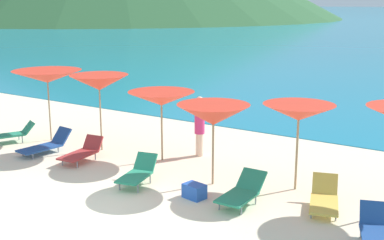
% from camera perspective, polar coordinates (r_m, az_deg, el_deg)
% --- Properties ---
extents(ground_plane, '(50.00, 100.00, 0.30)m').
position_cam_1_polar(ground_plane, '(19.16, 9.45, -1.04)').
color(ground_plane, beige).
extents(umbrella_0, '(2.39, 2.39, 2.33)m').
position_cam_1_polar(umbrella_0, '(17.13, -15.92, 4.71)').
color(umbrella_0, '#9E7F59').
rests_on(umbrella_0, ground_plane).
extents(umbrella_1, '(1.95, 1.95, 2.34)m').
position_cam_1_polar(umbrella_1, '(15.59, -10.37, 4.14)').
color(umbrella_1, '#9E7F59').
rests_on(umbrella_1, ground_plane).
extents(umbrella_2, '(2.08, 2.08, 2.01)m').
position_cam_1_polar(umbrella_2, '(14.38, -3.45, 2.41)').
color(umbrella_2, '#9E7F59').
rests_on(umbrella_2, ground_plane).
extents(umbrella_3, '(1.86, 1.86, 2.05)m').
position_cam_1_polar(umbrella_3, '(12.42, 2.41, 0.58)').
color(umbrella_3, '#9E7F59').
rests_on(umbrella_3, ground_plane).
extents(umbrella_4, '(1.79, 1.79, 2.13)m').
position_cam_1_polar(umbrella_4, '(12.29, 11.88, 0.83)').
color(umbrella_4, '#9E7F59').
rests_on(umbrella_4, ground_plane).
extents(lounge_chair_0, '(0.86, 1.44, 0.67)m').
position_cam_1_polar(lounge_chair_0, '(12.84, -6.09, -5.86)').
color(lounge_chair_0, '#268C66').
rests_on(lounge_chair_0, ground_plane).
extents(lounge_chair_1, '(0.77, 1.71, 0.65)m').
position_cam_1_polar(lounge_chair_1, '(16.05, -16.03, -2.65)').
color(lounge_chair_1, '#1E478C').
rests_on(lounge_chair_1, ground_plane).
extents(lounge_chair_2, '(0.76, 1.49, 0.63)m').
position_cam_1_polar(lounge_chair_2, '(14.94, -12.21, -3.50)').
color(lounge_chair_2, '#A53333').
rests_on(lounge_chair_2, ground_plane).
extents(lounge_chair_3, '(0.98, 1.43, 0.65)m').
position_cam_1_polar(lounge_chair_3, '(10.41, 19.95, -11.51)').
color(lounge_chair_3, '#1E478C').
rests_on(lounge_chair_3, ground_plane).
extents(lounge_chair_4, '(0.66, 1.48, 0.64)m').
position_cam_1_polar(lounge_chair_4, '(11.65, 5.63, -7.97)').
color(lounge_chair_4, '#268C66').
rests_on(lounge_chair_4, ground_plane).
extents(lounge_chair_5, '(1.06, 1.50, 0.62)m').
position_cam_1_polar(lounge_chair_5, '(17.53, -19.43, -1.42)').
color(lounge_chair_5, '#268C66').
rests_on(lounge_chair_5, ground_plane).
extents(lounge_chair_6, '(1.02, 1.58, 0.63)m').
position_cam_1_polar(lounge_chair_6, '(11.71, 14.61, -8.52)').
color(lounge_chair_6, '#D8BF4C').
rests_on(lounge_chair_6, ground_plane).
extents(beachgoer_2, '(0.30, 0.30, 1.79)m').
position_cam_1_polar(beachgoer_2, '(14.95, 0.85, -0.47)').
color(beachgoer_2, beige).
rests_on(beachgoer_2, ground_plane).
extents(cooler_box, '(0.56, 0.45, 0.34)m').
position_cam_1_polar(cooler_box, '(11.98, 0.27, -7.98)').
color(cooler_box, blue).
rests_on(cooler_box, ground_plane).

